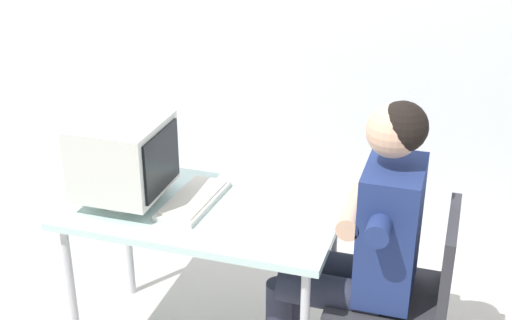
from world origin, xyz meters
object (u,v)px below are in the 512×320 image
keyboard (194,200)px  office_chair (406,292)px  crt_monitor (124,157)px  person_seated (362,238)px  desk (203,220)px

keyboard → office_chair: bearing=-1.4°
crt_monitor → keyboard: size_ratio=0.88×
keyboard → office_chair: (0.92, -0.02, -0.26)m
office_chair → keyboard: bearing=178.6°
keyboard → person_seated: size_ratio=0.33×
desk → crt_monitor: 0.43m
desk → crt_monitor: (-0.33, -0.04, 0.27)m
crt_monitor → keyboard: bearing=13.4°
keyboard → person_seated: bearing=-1.7°
desk → keyboard: keyboard is taller
desk → office_chair: size_ratio=1.37×
desk → crt_monitor: bearing=-172.2°
keyboard → desk: bearing=-23.9°
keyboard → office_chair: office_chair is taller
crt_monitor → person_seated: 1.03m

